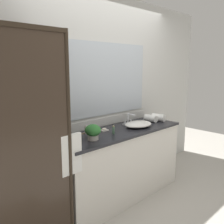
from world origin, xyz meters
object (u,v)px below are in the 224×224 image
amenity_bottle_shampoo (86,130)px  faucet (128,121)px  amenity_bottle_conditioner (71,136)px  rolled_towel_middle (151,118)px  potted_plant (93,131)px  sink_basin (138,124)px  soap_dish (104,130)px  amenity_bottle_lotion (113,130)px  rolled_towel_near_edge (158,117)px

amenity_bottle_shampoo → faucet: bearing=-3.8°
amenity_bottle_conditioner → rolled_towel_middle: bearing=-3.0°
amenity_bottle_shampoo → potted_plant: bearing=-111.3°
sink_basin → potted_plant: 0.81m
amenity_bottle_conditioner → rolled_towel_middle: size_ratio=0.44×
soap_dish → amenity_bottle_lotion: amenity_bottle_lotion is taller
faucet → amenity_bottle_lotion: 0.52m
amenity_bottle_shampoo → rolled_towel_middle: (1.06, -0.16, 0.00)m
potted_plant → rolled_towel_middle: potted_plant is taller
rolled_towel_near_edge → amenity_bottle_conditioner: bearing=175.1°
soap_dish → rolled_towel_middle: rolled_towel_middle is taller
amenity_bottle_shampoo → rolled_towel_near_edge: rolled_towel_near_edge is taller
sink_basin → amenity_bottle_lotion: (-0.48, -0.02, 0.01)m
sink_basin → rolled_towel_middle: size_ratio=2.16×
amenity_bottle_lotion → amenity_bottle_conditioner: size_ratio=1.20×
amenity_bottle_lotion → rolled_towel_near_edge: rolled_towel_near_edge is taller
amenity_bottle_shampoo → rolled_towel_near_edge: bearing=-10.2°
sink_basin → potted_plant: bearing=-177.7°
potted_plant → amenity_bottle_shampoo: size_ratio=1.75×
sink_basin → faucet: bearing=90.0°
amenity_bottle_shampoo → sink_basin: bearing=-17.5°
soap_dish → rolled_towel_near_edge: bearing=-9.1°
rolled_towel_near_edge → potted_plant: bearing=-178.0°
faucet → soap_dish: faucet is taller
potted_plant → amenity_bottle_conditioner: potted_plant is taller
rolled_towel_near_edge → rolled_towel_middle: size_ratio=0.98×
soap_dish → amenity_bottle_shampoo: size_ratio=0.99×
faucet → rolled_towel_near_edge: faucet is taller
faucet → amenity_bottle_lotion: (-0.48, -0.20, -0.01)m
sink_basin → rolled_towel_near_edge: (0.47, 0.01, 0.02)m
amenity_bottle_conditioner → amenity_bottle_shampoo: bearing=17.6°
amenity_bottle_conditioner → amenity_bottle_lotion: bearing=-17.9°
potted_plant → soap_dish: (0.34, 0.19, -0.08)m
faucet → potted_plant: (-0.81, -0.21, 0.04)m
faucet → rolled_towel_near_edge: bearing=-19.4°
sink_basin → potted_plant: size_ratio=2.30×
rolled_towel_near_edge → rolled_towel_middle: (-0.11, 0.05, -0.00)m
amenity_bottle_lotion → potted_plant: bearing=-178.2°
faucet → rolled_towel_middle: 0.37m
amenity_bottle_conditioner → rolled_towel_near_edge: 1.45m
faucet → rolled_towel_middle: (0.36, -0.11, -0.00)m
potted_plant → amenity_bottle_lotion: potted_plant is taller
faucet → potted_plant: 0.83m
sink_basin → rolled_towel_middle: 0.36m
rolled_towel_near_edge → amenity_bottle_shampoo: bearing=169.8°
sink_basin → soap_dish: (-0.46, 0.16, -0.02)m
amenity_bottle_conditioner → rolled_towel_near_edge: (1.44, -0.12, 0.02)m
potted_plant → amenity_bottle_shampoo: bearing=68.7°
amenity_bottle_lotion → rolled_towel_middle: rolled_towel_middle is taller
amenity_bottle_shampoo → amenity_bottle_conditioner: bearing=-162.4°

